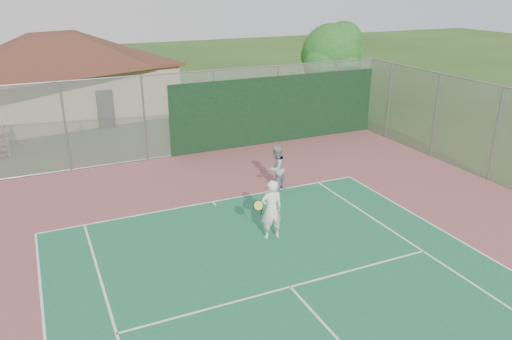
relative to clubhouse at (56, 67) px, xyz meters
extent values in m
cylinder|color=gray|center=(-0.44, -9.40, -0.91)|extent=(0.08, 0.08, 3.50)
cylinder|color=gray|center=(2.56, -9.40, -0.91)|extent=(0.08, 0.08, 3.50)
cylinder|color=gray|center=(5.56, -9.40, -0.91)|extent=(0.08, 0.08, 3.50)
cylinder|color=gray|center=(8.56, -9.40, -0.91)|extent=(0.08, 0.08, 3.50)
cylinder|color=gray|center=(11.56, -9.40, -0.91)|extent=(0.08, 0.08, 3.50)
cylinder|color=gray|center=(13.56, -9.40, -0.91)|extent=(0.08, 0.08, 3.50)
cylinder|color=gray|center=(3.56, -9.40, 0.84)|extent=(20.00, 0.05, 0.05)
cylinder|color=gray|center=(3.56, -9.40, -2.61)|extent=(20.00, 0.05, 0.05)
cube|color=#999EA0|center=(3.56, -9.40, -0.91)|extent=(20.00, 0.02, 3.50)
cube|color=black|center=(8.56, -9.45, -1.11)|extent=(10.00, 0.04, 3.00)
cylinder|color=gray|center=(13.56, -10.90, -0.91)|extent=(0.08, 0.08, 3.50)
cylinder|color=gray|center=(13.56, -13.90, -0.91)|extent=(0.08, 0.08, 3.50)
cylinder|color=gray|center=(13.56, -16.90, -0.91)|extent=(0.08, 0.08, 3.50)
cube|color=#999EA0|center=(13.56, -13.90, -0.91)|extent=(0.02, 9.00, 3.50)
cube|color=tan|center=(0.00, 0.00, -1.28)|extent=(12.03, 8.97, 2.75)
cube|color=brown|center=(0.00, 0.00, 0.14)|extent=(12.56, 9.50, 0.17)
pyramid|color=brown|center=(0.00, 0.00, 1.75)|extent=(13.23, 9.87, 1.65)
cube|color=black|center=(1.84, -3.70, -1.69)|extent=(0.83, 0.06, 1.93)
cube|color=#B2B5BA|center=(-2.72, -6.11, -2.13)|extent=(0.29, 1.72, 1.05)
cylinder|color=#372014|center=(13.03, -6.68, -1.32)|extent=(0.34, 0.34, 2.68)
sphere|color=#1C561A|center=(13.03, -6.68, 0.79)|extent=(3.07, 3.07, 3.07)
sphere|color=#1C561A|center=(13.90, -6.40, 0.41)|extent=(2.11, 2.11, 2.11)
sphere|color=#1C561A|center=(12.27, -7.07, 0.31)|extent=(1.92, 1.92, 1.92)
sphere|color=#1C561A|center=(13.23, -7.55, 0.22)|extent=(1.72, 1.72, 1.72)
sphere|color=#1C561A|center=(12.75, -5.92, 0.60)|extent=(1.92, 1.92, 1.92)
sphere|color=#1C561A|center=(13.61, -6.88, 1.46)|extent=(1.92, 1.92, 1.92)
imported|color=white|center=(4.25, -17.57, -1.77)|extent=(0.68, 0.48, 1.77)
imported|color=#999B9D|center=(5.93, -14.50, -1.84)|extent=(1.00, 0.94, 1.63)
camera|label=1|loc=(-1.45, -28.98, 4.24)|focal=35.00mm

